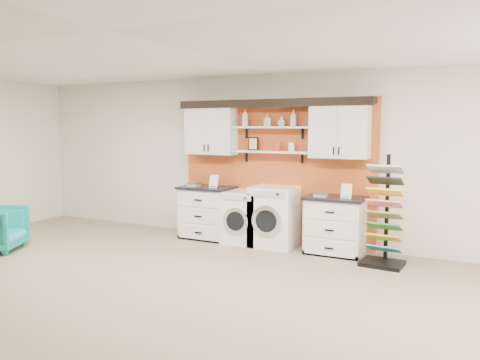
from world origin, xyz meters
The scene contains 21 objects.
floor centered at (0.00, 0.00, 0.00)m, with size 10.00×10.00×0.00m, color gray.
ceiling centered at (0.00, 0.00, 2.80)m, with size 10.00×10.00×0.00m, color white.
wall_back centered at (0.00, 4.00, 1.40)m, with size 10.00×10.00×0.00m, color beige.
accent_panel centered at (0.00, 3.96, 1.20)m, with size 3.40×0.07×2.40m, color #BA4D1F.
upper_cabinet_left centered at (-1.13, 3.79, 1.88)m, with size 0.90×0.35×0.84m.
upper_cabinet_right centered at (1.13, 3.79, 1.88)m, with size 0.90×0.35×0.84m.
shelf_lower centered at (0.00, 3.80, 1.53)m, with size 1.32×0.28×0.03m, color white.
shelf_upper centered at (0.00, 3.80, 1.93)m, with size 1.32×0.28×0.03m, color white.
crown_molding centered at (0.00, 3.81, 2.33)m, with size 3.30×0.41×0.13m.
picture_frame centered at (-0.35, 3.85, 1.66)m, with size 0.18×0.02×0.22m.
canister_red centered at (0.10, 3.80, 1.62)m, with size 0.11×0.11×0.16m, color red.
canister_cream centered at (0.35, 3.80, 1.61)m, with size 0.10×0.10×0.14m, color silver.
base_cabinet_left centered at (-1.13, 3.64, 0.45)m, with size 0.93×0.66×0.91m.
base_cabinet_right centered at (1.13, 3.64, 0.44)m, with size 0.90×0.66×0.88m.
washer centered at (-0.41, 3.64, 0.44)m, with size 0.63×0.71×0.88m.
dryer centered at (0.13, 3.64, 0.49)m, with size 0.70×0.71×0.98m.
sample_rack centered at (1.90, 3.34, 0.51)m, with size 0.60×0.52×1.56m.
soap_bottle_a centered at (-0.48, 3.80, 2.09)m, with size 0.11×0.11×0.28m, color silver.
soap_bottle_b centered at (-0.08, 3.80, 2.05)m, with size 0.09×0.09×0.20m, color silver.
soap_bottle_c centered at (0.17, 3.80, 2.02)m, with size 0.12×0.12×0.16m, color silver.
soap_bottle_d centered at (0.37, 3.80, 2.07)m, with size 0.10×0.10×0.26m, color silver.
Camera 1 is at (2.94, -3.31, 1.96)m, focal length 35.00 mm.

